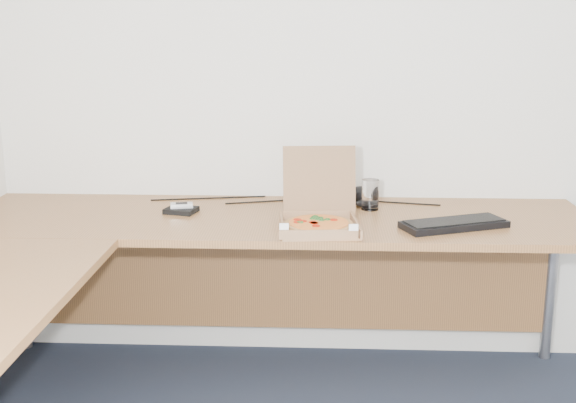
{
  "coord_description": "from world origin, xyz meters",
  "views": [
    {
      "loc": [
        -0.32,
        -1.44,
        1.48
      ],
      "look_at": [
        -0.45,
        1.28,
        0.82
      ],
      "focal_mm": 45.87,
      "sensor_mm": 36.0,
      "label": 1
    }
  ],
  "objects_px": {
    "drinking_glass": "(370,195)",
    "keyboard": "(454,224)",
    "desk": "(176,255)",
    "wallet": "(181,210)",
    "pizza_box": "(319,220)"
  },
  "relations": [
    {
      "from": "drinking_glass",
      "to": "keyboard",
      "type": "xyz_separation_m",
      "value": [
        0.3,
        -0.26,
        -0.05
      ]
    },
    {
      "from": "desk",
      "to": "wallet",
      "type": "height_order",
      "value": "wallet"
    },
    {
      "from": "drinking_glass",
      "to": "keyboard",
      "type": "height_order",
      "value": "drinking_glass"
    },
    {
      "from": "wallet",
      "to": "pizza_box",
      "type": "bearing_deg",
      "value": -7.28
    },
    {
      "from": "desk",
      "to": "drinking_glass",
      "type": "xyz_separation_m",
      "value": [
        0.7,
        0.55,
        0.09
      ]
    },
    {
      "from": "desk",
      "to": "pizza_box",
      "type": "relative_size",
      "value": 7.58
    },
    {
      "from": "wallet",
      "to": "desk",
      "type": "bearing_deg",
      "value": -67.41
    },
    {
      "from": "keyboard",
      "to": "wallet",
      "type": "height_order",
      "value": "keyboard"
    },
    {
      "from": "desk",
      "to": "pizza_box",
      "type": "xyz_separation_m",
      "value": [
        0.49,
        0.24,
        0.06
      ]
    },
    {
      "from": "desk",
      "to": "drinking_glass",
      "type": "distance_m",
      "value": 0.9
    },
    {
      "from": "pizza_box",
      "to": "drinking_glass",
      "type": "relative_size",
      "value": 2.62
    },
    {
      "from": "desk",
      "to": "keyboard",
      "type": "distance_m",
      "value": 1.04
    },
    {
      "from": "pizza_box",
      "to": "wallet",
      "type": "bearing_deg",
      "value": 152.99
    },
    {
      "from": "pizza_box",
      "to": "drinking_glass",
      "type": "distance_m",
      "value": 0.37
    },
    {
      "from": "desk",
      "to": "keyboard",
      "type": "height_order",
      "value": "keyboard"
    }
  ]
}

